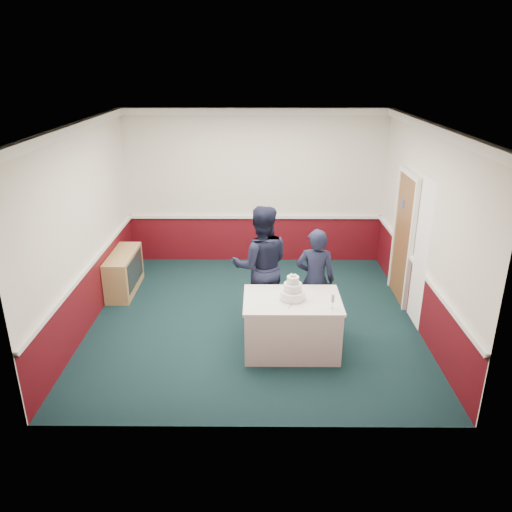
{
  "coord_description": "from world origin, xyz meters",
  "views": [
    {
      "loc": [
        0.08,
        -6.97,
        3.8
      ],
      "look_at": [
        0.04,
        -0.1,
        1.1
      ],
      "focal_mm": 35.0,
      "sensor_mm": 36.0,
      "label": 1
    }
  ],
  "objects_px": {
    "champagne_flute": "(333,299)",
    "cake_table": "(292,324)",
    "person_woman": "(315,280)",
    "sideboard": "(124,272)",
    "wedding_cake": "(293,291)",
    "person_man": "(261,266)",
    "cake_knife": "(291,305)"
  },
  "relations": [
    {
      "from": "person_woman",
      "to": "sideboard",
      "type": "bearing_deg",
      "value": -15.72
    },
    {
      "from": "person_man",
      "to": "champagne_flute",
      "type": "bearing_deg",
      "value": 124.68
    },
    {
      "from": "champagne_flute",
      "to": "person_man",
      "type": "height_order",
      "value": "person_man"
    },
    {
      "from": "sideboard",
      "to": "person_man",
      "type": "height_order",
      "value": "person_man"
    },
    {
      "from": "cake_table",
      "to": "champagne_flute",
      "type": "bearing_deg",
      "value": -29.25
    },
    {
      "from": "wedding_cake",
      "to": "cake_knife",
      "type": "relative_size",
      "value": 1.65
    },
    {
      "from": "champagne_flute",
      "to": "person_man",
      "type": "distance_m",
      "value": 1.45
    },
    {
      "from": "champagne_flute",
      "to": "cake_table",
      "type": "bearing_deg",
      "value": 150.75
    },
    {
      "from": "cake_knife",
      "to": "person_woman",
      "type": "xyz_separation_m",
      "value": [
        0.4,
        0.82,
        -0.0
      ]
    },
    {
      "from": "wedding_cake",
      "to": "champagne_flute",
      "type": "bearing_deg",
      "value": -29.25
    },
    {
      "from": "cake_table",
      "to": "champagne_flute",
      "type": "distance_m",
      "value": 0.78
    },
    {
      "from": "cake_knife",
      "to": "champagne_flute",
      "type": "distance_m",
      "value": 0.55
    },
    {
      "from": "sideboard",
      "to": "person_woman",
      "type": "xyz_separation_m",
      "value": [
        3.18,
        -1.29,
        0.44
      ]
    },
    {
      "from": "wedding_cake",
      "to": "person_woman",
      "type": "height_order",
      "value": "person_woman"
    },
    {
      "from": "cake_table",
      "to": "wedding_cake",
      "type": "bearing_deg",
      "value": 90.0
    },
    {
      "from": "cake_table",
      "to": "cake_knife",
      "type": "height_order",
      "value": "cake_knife"
    },
    {
      "from": "cake_knife",
      "to": "champagne_flute",
      "type": "height_order",
      "value": "champagne_flute"
    },
    {
      "from": "champagne_flute",
      "to": "sideboard",
      "type": "bearing_deg",
      "value": 146.51
    },
    {
      "from": "champagne_flute",
      "to": "cake_knife",
      "type": "bearing_deg",
      "value": 171.42
    },
    {
      "from": "cake_table",
      "to": "person_man",
      "type": "distance_m",
      "value": 1.08
    },
    {
      "from": "sideboard",
      "to": "cake_table",
      "type": "bearing_deg",
      "value": -34.21
    },
    {
      "from": "cake_knife",
      "to": "champagne_flute",
      "type": "xyz_separation_m",
      "value": [
        0.53,
        -0.08,
        0.14
      ]
    },
    {
      "from": "sideboard",
      "to": "cake_knife",
      "type": "relative_size",
      "value": 5.45
    },
    {
      "from": "person_man",
      "to": "person_woman",
      "type": "bearing_deg",
      "value": 159.9
    },
    {
      "from": "sideboard",
      "to": "person_woman",
      "type": "height_order",
      "value": "person_woman"
    },
    {
      "from": "cake_knife",
      "to": "person_woman",
      "type": "height_order",
      "value": "person_woman"
    },
    {
      "from": "cake_knife",
      "to": "wedding_cake",
      "type": "bearing_deg",
      "value": 104.76
    },
    {
      "from": "champagne_flute",
      "to": "wedding_cake",
      "type": "bearing_deg",
      "value": 150.75
    },
    {
      "from": "sideboard",
      "to": "wedding_cake",
      "type": "xyz_separation_m",
      "value": [
        2.81,
        -1.91,
        0.55
      ]
    },
    {
      "from": "sideboard",
      "to": "wedding_cake",
      "type": "bearing_deg",
      "value": -34.21
    },
    {
      "from": "sideboard",
      "to": "cake_knife",
      "type": "xyz_separation_m",
      "value": [
        2.78,
        -2.11,
        0.44
      ]
    },
    {
      "from": "cake_table",
      "to": "person_woman",
      "type": "height_order",
      "value": "person_woman"
    }
  ]
}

